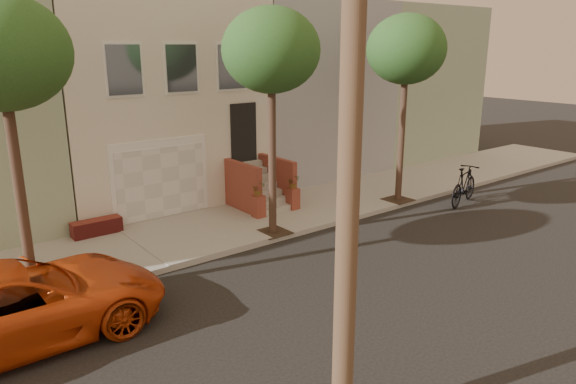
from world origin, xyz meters
TOP-DOWN VIEW (x-y plane):
  - ground at (0.00, 0.00)m, footprint 90.00×90.00m
  - sidewalk at (0.00, 5.35)m, footprint 40.00×3.70m
  - house_row at (0.00, 11.19)m, footprint 33.10×11.70m
  - tree_left at (-5.50, 3.90)m, footprint 2.70×2.57m
  - tree_mid at (1.00, 3.90)m, footprint 2.70×2.57m
  - tree_right at (6.50, 3.90)m, footprint 2.70×2.57m
  - pickup_truck at (-6.14, 2.30)m, footprint 5.59×2.63m
  - motorcycle at (8.27, 2.45)m, footprint 2.39×1.24m

SIDE VIEW (x-z plane):
  - ground at x=0.00m, z-range 0.00..0.00m
  - sidewalk at x=0.00m, z-range 0.00..0.15m
  - motorcycle at x=8.27m, z-range 0.00..1.38m
  - pickup_truck at x=-6.14m, z-range 0.00..1.54m
  - house_row at x=0.00m, z-range 0.14..7.14m
  - tree_left at x=-5.50m, z-range 2.11..8.41m
  - tree_mid at x=1.00m, z-range 2.11..8.41m
  - tree_right at x=6.50m, z-range 2.11..8.41m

